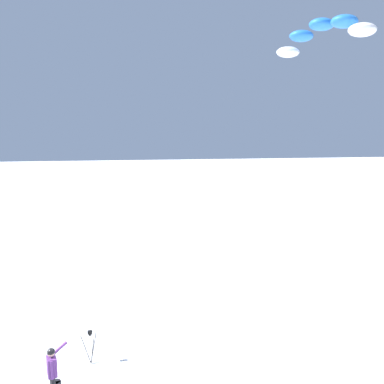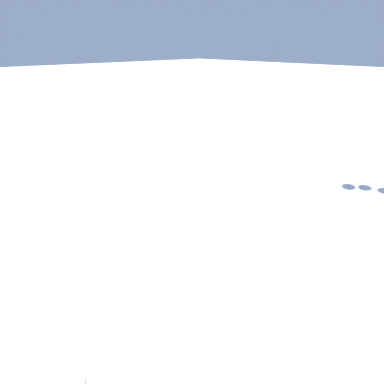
{
  "view_description": "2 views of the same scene",
  "coord_description": "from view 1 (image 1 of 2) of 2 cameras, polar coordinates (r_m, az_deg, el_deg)",
  "views": [
    {
      "loc": [
        -11.31,
        -0.56,
        7.82
      ],
      "look_at": [
        1.41,
        -3.96,
        6.08
      ],
      "focal_mm": 35.99,
      "sensor_mm": 36.0,
      "label": 1
    },
    {
      "loc": [
        -3.72,
        1.13,
        8.99
      ],
      "look_at": [
        1.34,
        -3.64,
        5.74
      ],
      "focal_mm": 29.92,
      "sensor_mm": 36.0,
      "label": 2
    }
  ],
  "objects": [
    {
      "name": "camera_tripod",
      "position": [
        14.91,
        -14.84,
        -20.43
      ],
      "size": [
        0.59,
        0.57,
        1.23
      ],
      "color": "#262628",
      "rests_on": "ground_plane"
    },
    {
      "name": "traction_kite",
      "position": [
        17.12,
        18.62,
        21.37
      ],
      "size": [
        4.83,
        2.05,
        1.11
      ],
      "color": "white"
    },
    {
      "name": "snowboarder",
      "position": [
        13.41,
        -20.01,
        -23.39
      ],
      "size": [
        0.57,
        0.64,
        1.71
      ],
      "color": "black",
      "rests_on": "ground_plane"
    }
  ]
}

